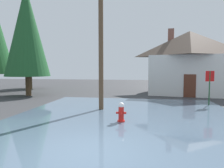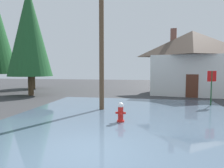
% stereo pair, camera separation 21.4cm
% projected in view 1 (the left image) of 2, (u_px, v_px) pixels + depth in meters
% --- Properties ---
extents(ground_plane, '(80.00, 80.00, 0.10)m').
position_uv_depth(ground_plane, '(87.00, 154.00, 6.07)').
color(ground_plane, '#38383A').
extents(flood_puddle, '(11.66, 12.58, 0.05)m').
position_uv_depth(flood_puddle, '(127.00, 116.00, 10.55)').
color(flood_puddle, '#4C6075').
rests_on(flood_puddle, ground).
extents(fire_hydrant, '(0.47, 0.41, 0.94)m').
position_uv_depth(fire_hydrant, '(121.00, 113.00, 9.39)').
color(fire_hydrant, red).
rests_on(fire_hydrant, ground).
extents(utility_pole, '(1.60, 0.28, 9.05)m').
position_uv_depth(utility_pole, '(101.00, 31.00, 11.98)').
color(utility_pole, brown).
rests_on(utility_pole, ground).
extents(stop_sign_far, '(0.69, 0.31, 2.36)m').
position_uv_depth(stop_sign_far, '(210.00, 81.00, 13.64)').
color(stop_sign_far, '#1E4C28').
rests_on(stop_sign_far, ground).
extents(house, '(8.56, 6.94, 6.61)m').
position_uv_depth(house, '(189.00, 62.00, 20.04)').
color(house, silver).
rests_on(house, ground).
extents(pine_tree_tall_left, '(3.99, 3.99, 9.99)m').
position_uv_depth(pine_tree_tall_left, '(27.00, 31.00, 18.52)').
color(pine_tree_tall_left, '#4C3823').
rests_on(pine_tree_tall_left, ground).
extents(pine_tree_short_left, '(3.75, 3.75, 9.37)m').
position_uv_depth(pine_tree_short_left, '(29.00, 44.00, 25.11)').
color(pine_tree_short_left, '#4C3823').
rests_on(pine_tree_short_left, ground).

